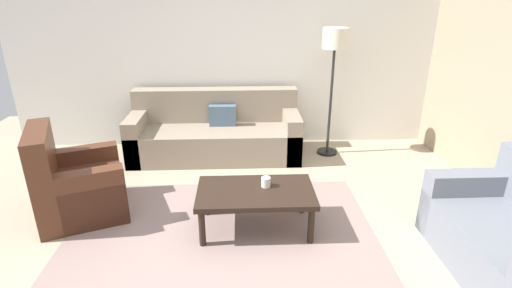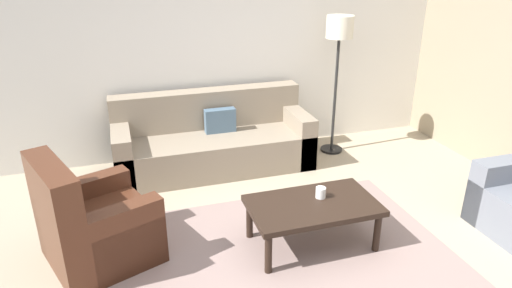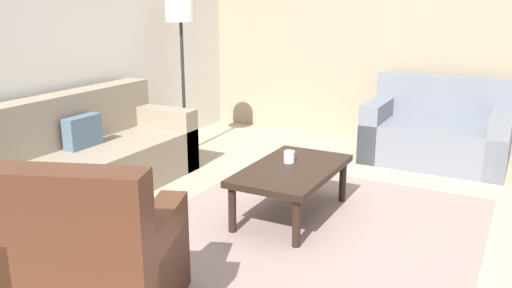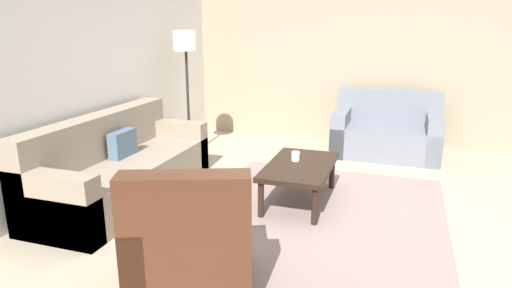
# 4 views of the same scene
# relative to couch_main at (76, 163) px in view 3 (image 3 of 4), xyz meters

# --- Properties ---
(ground_plane) EXTENTS (8.00, 8.00, 0.00)m
(ground_plane) POSITION_rel_couch_main_xyz_m (0.14, -2.12, -0.30)
(ground_plane) COLOR tan
(rear_partition) EXTENTS (6.00, 0.12, 2.80)m
(rear_partition) POSITION_rel_couch_main_xyz_m (0.14, 0.48, 1.10)
(rear_partition) COLOR silver
(rear_partition) RESTS_ON ground_plane
(stone_feature_panel) EXTENTS (0.12, 5.20, 2.80)m
(stone_feature_panel) POSITION_rel_couch_main_xyz_m (3.14, -2.12, 1.10)
(stone_feature_panel) COLOR gray
(stone_feature_panel) RESTS_ON ground_plane
(area_rug) EXTENTS (2.91, 2.36, 0.01)m
(area_rug) POSITION_rel_couch_main_xyz_m (0.14, -2.12, -0.30)
(area_rug) COLOR gray
(area_rug) RESTS_ON ground_plane
(couch_main) EXTENTS (2.27, 0.86, 0.88)m
(couch_main) POSITION_rel_couch_main_xyz_m (0.00, 0.00, 0.00)
(couch_main) COLOR gray
(couch_main) RESTS_ON ground_plane
(couch_loveseat) EXTENTS (0.90, 1.43, 0.88)m
(couch_loveseat) POSITION_rel_couch_main_xyz_m (2.58, -2.62, -0.00)
(couch_loveseat) COLOR slate
(couch_loveseat) RESTS_ON ground_plane
(armchair_leather) EXTENTS (1.03, 1.03, 0.95)m
(armchair_leather) POSITION_rel_couch_main_xyz_m (-1.35, -1.54, 0.01)
(armchair_leather) COLOR #4C2819
(armchair_leather) RESTS_ON ground_plane
(coffee_table) EXTENTS (1.10, 0.64, 0.41)m
(coffee_table) POSITION_rel_couch_main_xyz_m (0.47, -1.86, 0.06)
(coffee_table) COLOR black
(coffee_table) RESTS_ON ground_plane
(cup) EXTENTS (0.09, 0.09, 0.10)m
(cup) POSITION_rel_couch_main_xyz_m (0.58, -1.79, 0.16)
(cup) COLOR white
(cup) RESTS_ON coffee_table
(lamp_standing) EXTENTS (0.32, 0.32, 1.71)m
(lamp_standing) POSITION_rel_couch_main_xyz_m (1.56, -0.05, 1.11)
(lamp_standing) COLOR black
(lamp_standing) RESTS_ON ground_plane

